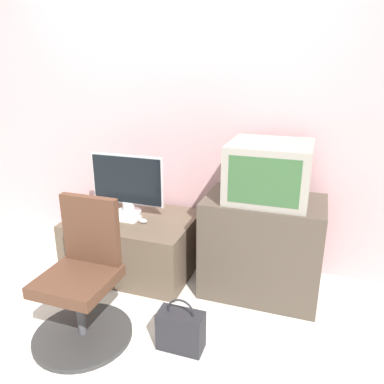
# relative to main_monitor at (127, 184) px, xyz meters

# --- Properties ---
(ground_plane) EXTENTS (12.00, 12.00, 0.00)m
(ground_plane) POSITION_rel_main_monitor_xyz_m (0.27, -0.97, -0.69)
(ground_plane) COLOR beige
(wall_back) EXTENTS (4.40, 0.05, 2.60)m
(wall_back) POSITION_rel_main_monitor_xyz_m (0.27, 0.35, 0.61)
(wall_back) COLOR #CC9EA3
(wall_back) RESTS_ON ground_plane
(desk) EXTENTS (0.95, 0.70, 0.45)m
(desk) POSITION_rel_main_monitor_xyz_m (0.07, -0.07, -0.47)
(desk) COLOR brown
(desk) RESTS_ON ground_plane
(side_stand) EXTENTS (0.81, 0.51, 0.72)m
(side_stand) POSITION_rel_main_monitor_xyz_m (1.08, -0.06, -0.34)
(side_stand) COLOR #4C4238
(side_stand) RESTS_ON ground_plane
(main_monitor) EXTENTS (0.61, 0.20, 0.48)m
(main_monitor) POSITION_rel_main_monitor_xyz_m (0.00, 0.00, 0.00)
(main_monitor) COLOR silver
(main_monitor) RESTS_ON desk
(keyboard) EXTENTS (0.30, 0.14, 0.01)m
(keyboard) POSITION_rel_main_monitor_xyz_m (-0.01, -0.12, -0.24)
(keyboard) COLOR white
(keyboard) RESTS_ON desk
(mouse) EXTENTS (0.07, 0.04, 0.03)m
(mouse) POSITION_rel_main_monitor_xyz_m (0.20, -0.15, -0.23)
(mouse) COLOR silver
(mouse) RESTS_ON desk
(crt_tv) EXTENTS (0.54, 0.52, 0.39)m
(crt_tv) POSITION_rel_main_monitor_xyz_m (1.10, -0.04, 0.22)
(crt_tv) COLOR gray
(crt_tv) RESTS_ON side_stand
(office_chair) EXTENTS (0.60, 0.60, 0.86)m
(office_chair) POSITION_rel_main_monitor_xyz_m (0.14, -0.87, -0.37)
(office_chair) COLOR #333333
(office_chair) RESTS_ON ground_plane
(cardboard_box_lower) EXTENTS (0.25, 0.22, 0.28)m
(cardboard_box_lower) POSITION_rel_main_monitor_xyz_m (-0.62, -0.16, -0.55)
(cardboard_box_lower) COLOR beige
(cardboard_box_lower) RESTS_ON ground_plane
(handbag) EXTENTS (0.27, 0.13, 0.33)m
(handbag) POSITION_rel_main_monitor_xyz_m (0.75, -0.81, -0.57)
(handbag) COLOR #232328
(handbag) RESTS_ON ground_plane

